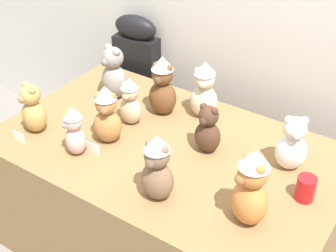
% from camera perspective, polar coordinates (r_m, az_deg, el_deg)
% --- Properties ---
extents(display_table, '(1.65, 1.00, 0.73)m').
position_cam_1_polar(display_table, '(2.53, -0.00, -9.03)').
color(display_table, olive).
rests_on(display_table, ground_plane).
extents(instrument_case, '(0.29, 0.15, 1.03)m').
position_cam_1_polar(instrument_case, '(3.15, -3.57, 4.30)').
color(instrument_case, black).
rests_on(instrument_case, ground_plane).
extents(teddy_bear_ginger, '(0.20, 0.20, 0.35)m').
position_cam_1_polar(teddy_bear_ginger, '(1.85, 9.80, -7.21)').
color(teddy_bear_ginger, '#D17F3D').
rests_on(teddy_bear_ginger, display_table).
extents(teddy_bear_chestnut, '(0.16, 0.14, 0.33)m').
position_cam_1_polar(teddy_bear_chestnut, '(2.46, -0.66, 4.74)').
color(teddy_bear_chestnut, brown).
rests_on(teddy_bear_chestnut, display_table).
extents(teddy_bear_cocoa, '(0.13, 0.12, 0.25)m').
position_cam_1_polar(teddy_bear_cocoa, '(2.21, 4.73, -0.49)').
color(teddy_bear_cocoa, '#4C3323').
rests_on(teddy_bear_cocoa, display_table).
extents(teddy_bear_ash, '(0.18, 0.17, 0.30)m').
position_cam_1_polar(teddy_bear_ash, '(2.63, -6.44, 6.18)').
color(teddy_bear_ash, gray).
rests_on(teddy_bear_ash, display_table).
extents(teddy_bear_sand, '(0.12, 0.11, 0.26)m').
position_cam_1_polar(teddy_bear_sand, '(2.40, -4.50, 2.93)').
color(teddy_bear_sand, '#CCB78E').
rests_on(teddy_bear_sand, display_table).
extents(teddy_bear_caramel, '(0.18, 0.17, 0.30)m').
position_cam_1_polar(teddy_bear_caramel, '(2.27, -7.27, 1.29)').
color(teddy_bear_caramel, '#B27A42').
rests_on(teddy_bear_caramel, display_table).
extents(teddy_bear_snow, '(0.18, 0.17, 0.27)m').
position_cam_1_polar(teddy_bear_snow, '(2.17, 14.50, -2.14)').
color(teddy_bear_snow, white).
rests_on(teddy_bear_snow, display_table).
extents(teddy_bear_blush, '(0.15, 0.14, 0.25)m').
position_cam_1_polar(teddy_bear_blush, '(2.23, -11.03, -0.59)').
color(teddy_bear_blush, beige).
rests_on(teddy_bear_blush, display_table).
extents(teddy_bear_honey, '(0.16, 0.15, 0.26)m').
position_cam_1_polar(teddy_bear_honey, '(2.43, -15.72, 1.90)').
color(teddy_bear_honey, tan).
rests_on(teddy_bear_honey, display_table).
extents(teddy_bear_cream, '(0.17, 0.16, 0.31)m').
position_cam_1_polar(teddy_bear_cream, '(2.44, 4.26, 4.27)').
color(teddy_bear_cream, beige).
rests_on(teddy_bear_cream, display_table).
extents(teddy_bear_mocha, '(0.14, 0.13, 0.31)m').
position_cam_1_polar(teddy_bear_mocha, '(1.93, -1.30, -5.01)').
color(teddy_bear_mocha, '#7F6047').
rests_on(teddy_bear_mocha, display_table).
extents(party_cup_red, '(0.08, 0.08, 0.11)m').
position_cam_1_polar(party_cup_red, '(2.07, 15.97, -7.11)').
color(party_cup_red, red).
rests_on(party_cup_red, display_table).
extents(name_card_front_left, '(0.07, 0.01, 0.05)m').
position_cam_1_polar(name_card_front_left, '(2.27, -8.88, -2.59)').
color(name_card_front_left, white).
rests_on(name_card_front_left, display_table).
extents(name_card_front_middle, '(0.07, 0.01, 0.05)m').
position_cam_1_polar(name_card_front_middle, '(2.43, -17.26, -1.22)').
color(name_card_front_middle, white).
rests_on(name_card_front_middle, display_table).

